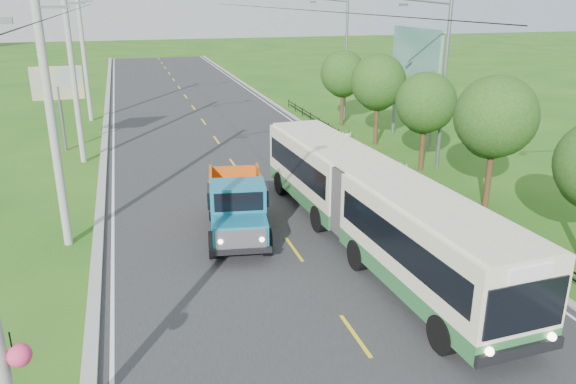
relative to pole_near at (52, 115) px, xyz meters
name	(u,v)px	position (x,y,z in m)	size (l,w,h in m)	color
ground	(355,336)	(8.26, -9.00, -5.09)	(240.00, 240.00, 0.00)	#1F5815
road	(227,155)	(8.26, 11.00, -5.08)	(14.00, 120.00, 0.02)	#28282B
curb_left	(103,164)	(1.06, 11.00, -5.02)	(0.40, 120.00, 0.15)	#9E9E99
curb_right	(337,146)	(15.41, 11.00, -5.04)	(0.30, 120.00, 0.10)	#9E9E99
edge_line_left	(113,164)	(1.61, 11.00, -5.07)	(0.12, 120.00, 0.00)	silver
edge_line_right	(330,147)	(14.91, 11.00, -5.07)	(0.12, 120.00, 0.00)	silver
centre_dash	(355,335)	(8.26, -9.00, -5.07)	(0.12, 2.20, 0.00)	yellow
railing_right	(391,167)	(16.26, 5.00, -4.79)	(0.04, 40.00, 0.60)	black
pole_near	(52,115)	(0.00, 0.00, 0.00)	(3.51, 0.32, 10.00)	gray
pole_mid	(74,73)	(0.00, 12.00, 0.00)	(3.51, 0.32, 10.00)	gray
pole_far	(84,54)	(0.00, 24.00, 0.00)	(3.51, 0.32, 10.00)	gray
tree_third	(494,120)	(18.12, -0.86, -1.11)	(3.60, 3.62, 6.00)	#382314
tree_fourth	(425,105)	(18.12, 5.14, -1.51)	(3.24, 3.31, 5.40)	#382314
tree_fifth	(378,85)	(18.12, 11.14, -1.24)	(3.48, 3.52, 5.80)	#382314
tree_back	(343,76)	(18.12, 17.14, -1.44)	(3.30, 3.36, 5.50)	#382314
streetlight_mid	(442,81)	(18.90, 5.00, -0.19)	(3.02, 0.20, 9.07)	slate
streetlight_far	(344,55)	(18.90, 19.00, -0.19)	(3.02, 0.20, 9.07)	slate
planter_near	(489,219)	(16.86, -3.00, -4.81)	(0.64, 0.64, 0.67)	silver
planter_mid	(401,167)	(16.86, 5.00, -4.81)	(0.64, 0.64, 0.67)	silver
planter_far	(347,134)	(16.86, 13.00, -4.81)	(0.64, 0.64, 0.67)	silver
billboard_left	(58,89)	(-1.24, 15.00, -1.23)	(3.00, 0.20, 5.20)	slate
billboard_right	(415,60)	(20.56, 11.00, 0.25)	(0.24, 6.00, 7.30)	slate
bus	(370,201)	(11.06, -3.59, -3.18)	(3.51, 16.60, 3.18)	#296735
dump_truck	(237,202)	(6.50, -0.98, -3.70)	(3.07, 6.12, 2.46)	#176B8B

